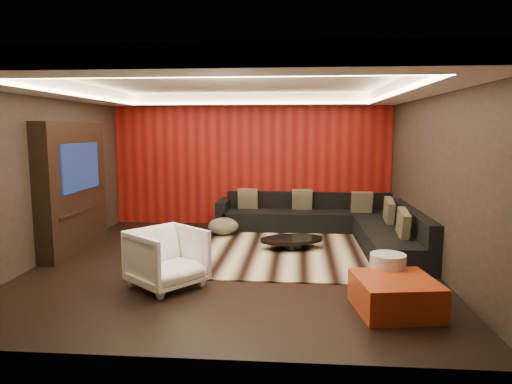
# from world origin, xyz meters

# --- Properties ---
(floor) EXTENTS (6.00, 6.00, 0.02)m
(floor) POSITION_xyz_m (0.00, 0.00, -0.01)
(floor) COLOR black
(floor) RESTS_ON ground
(ceiling) EXTENTS (6.00, 6.00, 0.02)m
(ceiling) POSITION_xyz_m (0.00, 0.00, 2.81)
(ceiling) COLOR silver
(ceiling) RESTS_ON ground
(wall_back) EXTENTS (6.00, 0.02, 2.80)m
(wall_back) POSITION_xyz_m (0.00, 3.01, 1.40)
(wall_back) COLOR black
(wall_back) RESTS_ON ground
(wall_left) EXTENTS (0.02, 6.00, 2.80)m
(wall_left) POSITION_xyz_m (-3.01, 0.00, 1.40)
(wall_left) COLOR black
(wall_left) RESTS_ON ground
(wall_right) EXTENTS (0.02, 6.00, 2.80)m
(wall_right) POSITION_xyz_m (3.01, 0.00, 1.40)
(wall_right) COLOR black
(wall_right) RESTS_ON ground
(red_feature_wall) EXTENTS (5.98, 0.05, 2.78)m
(red_feature_wall) POSITION_xyz_m (0.00, 2.97, 1.40)
(red_feature_wall) COLOR #6B0C0A
(red_feature_wall) RESTS_ON ground
(soffit_back) EXTENTS (6.00, 0.60, 0.22)m
(soffit_back) POSITION_xyz_m (0.00, 2.70, 2.69)
(soffit_back) COLOR silver
(soffit_back) RESTS_ON ground
(soffit_front) EXTENTS (6.00, 0.60, 0.22)m
(soffit_front) POSITION_xyz_m (0.00, -2.70, 2.69)
(soffit_front) COLOR silver
(soffit_front) RESTS_ON ground
(soffit_left) EXTENTS (0.60, 4.80, 0.22)m
(soffit_left) POSITION_xyz_m (-2.70, 0.00, 2.69)
(soffit_left) COLOR silver
(soffit_left) RESTS_ON ground
(soffit_right) EXTENTS (0.60, 4.80, 0.22)m
(soffit_right) POSITION_xyz_m (2.70, 0.00, 2.69)
(soffit_right) COLOR silver
(soffit_right) RESTS_ON ground
(cove_back) EXTENTS (4.80, 0.08, 0.04)m
(cove_back) POSITION_xyz_m (0.00, 2.36, 2.60)
(cove_back) COLOR #FFD899
(cove_back) RESTS_ON ground
(cove_front) EXTENTS (4.80, 0.08, 0.04)m
(cove_front) POSITION_xyz_m (0.00, -2.36, 2.60)
(cove_front) COLOR #FFD899
(cove_front) RESTS_ON ground
(cove_left) EXTENTS (0.08, 4.80, 0.04)m
(cove_left) POSITION_xyz_m (-2.36, 0.00, 2.60)
(cove_left) COLOR #FFD899
(cove_left) RESTS_ON ground
(cove_right) EXTENTS (0.08, 4.80, 0.04)m
(cove_right) POSITION_xyz_m (2.36, 0.00, 2.60)
(cove_right) COLOR #FFD899
(cove_right) RESTS_ON ground
(tv_surround) EXTENTS (0.30, 2.00, 2.20)m
(tv_surround) POSITION_xyz_m (-2.85, 0.60, 1.10)
(tv_surround) COLOR black
(tv_surround) RESTS_ON ground
(tv_screen) EXTENTS (0.04, 1.30, 0.80)m
(tv_screen) POSITION_xyz_m (-2.69, 0.60, 1.45)
(tv_screen) COLOR black
(tv_screen) RESTS_ON ground
(tv_shelf) EXTENTS (0.04, 1.60, 0.04)m
(tv_shelf) POSITION_xyz_m (-2.69, 0.60, 0.70)
(tv_shelf) COLOR black
(tv_shelf) RESTS_ON ground
(rug) EXTENTS (4.05, 3.07, 0.02)m
(rug) POSITION_xyz_m (0.88, 0.64, 0.01)
(rug) COLOR beige
(rug) RESTS_ON floor
(coffee_table) EXTENTS (1.41, 1.41, 0.19)m
(coffee_table) POSITION_xyz_m (0.90, 0.91, 0.11)
(coffee_table) COLOR black
(coffee_table) RESTS_ON rug
(drum_stool) EXTENTS (0.47, 0.47, 0.43)m
(drum_stool) POSITION_xyz_m (-0.50, -0.20, 0.24)
(drum_stool) COLOR black
(drum_stool) RESTS_ON rug
(striped_pouf) EXTENTS (0.66, 0.66, 0.33)m
(striped_pouf) POSITION_xyz_m (-0.45, 1.89, 0.18)
(striped_pouf) COLOR #BAB490
(striped_pouf) RESTS_ON rug
(white_side_table) EXTENTS (0.51, 0.51, 0.55)m
(white_side_table) POSITION_xyz_m (2.09, -1.27, 0.27)
(white_side_table) COLOR silver
(white_side_table) RESTS_ON floor
(orange_ottoman) EXTENTS (0.99, 0.99, 0.39)m
(orange_ottoman) POSITION_xyz_m (2.09, -1.73, 0.19)
(orange_ottoman) COLOR #993413
(orange_ottoman) RESTS_ON floor
(armchair) EXTENTS (1.20, 1.20, 0.79)m
(armchair) POSITION_xyz_m (-0.74, -1.13, 0.39)
(armchair) COLOR white
(armchair) RESTS_ON floor
(sectional_sofa) EXTENTS (3.65, 3.50, 0.75)m
(sectional_sofa) POSITION_xyz_m (1.73, 1.86, 0.26)
(sectional_sofa) COLOR black
(sectional_sofa) RESTS_ON floor
(throw_pillows) EXTENTS (2.96, 2.79, 0.50)m
(throw_pillows) POSITION_xyz_m (1.73, 1.88, 0.62)
(throw_pillows) COLOR tan
(throw_pillows) RESTS_ON sectional_sofa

